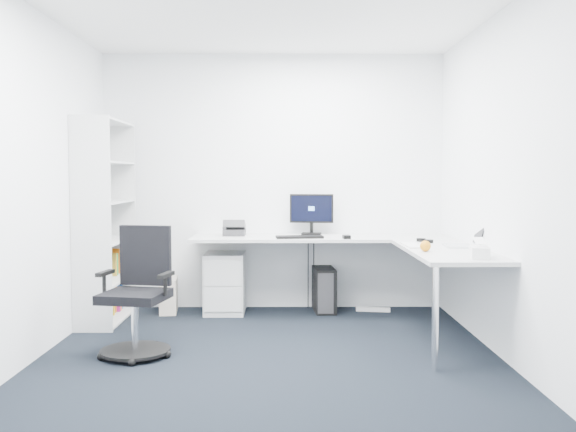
{
  "coord_description": "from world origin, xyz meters",
  "views": [
    {
      "loc": [
        0.12,
        -4.75,
        1.41
      ],
      "look_at": [
        0.15,
        1.05,
        1.05
      ],
      "focal_mm": 40.0,
      "sensor_mm": 36.0,
      "label": 1
    }
  ],
  "objects_px": {
    "l_desk": "(329,281)",
    "laptop": "(457,234)",
    "bookshelf": "(105,221)",
    "task_chair": "(135,292)",
    "monitor": "(311,214)"
  },
  "relations": [
    {
      "from": "monitor",
      "to": "l_desk",
      "type": "bearing_deg",
      "value": -67.52
    },
    {
      "from": "laptop",
      "to": "bookshelf",
      "type": "bearing_deg",
      "value": 171.96
    },
    {
      "from": "bookshelf",
      "to": "l_desk",
      "type": "bearing_deg",
      "value": -1.32
    },
    {
      "from": "l_desk",
      "to": "monitor",
      "type": "xyz_separation_m",
      "value": [
        -0.15,
        0.54,
        0.62
      ]
    },
    {
      "from": "l_desk",
      "to": "task_chair",
      "type": "bearing_deg",
      "value": -143.17
    },
    {
      "from": "l_desk",
      "to": "bookshelf",
      "type": "distance_m",
      "value": 2.25
    },
    {
      "from": "bookshelf",
      "to": "task_chair",
      "type": "height_order",
      "value": "bookshelf"
    },
    {
      "from": "bookshelf",
      "to": "task_chair",
      "type": "xyz_separation_m",
      "value": [
        0.57,
        -1.25,
        -0.47
      ]
    },
    {
      "from": "l_desk",
      "to": "monitor",
      "type": "height_order",
      "value": "monitor"
    },
    {
      "from": "laptop",
      "to": "monitor",
      "type": "bearing_deg",
      "value": 139.89
    },
    {
      "from": "l_desk",
      "to": "laptop",
      "type": "bearing_deg",
      "value": -30.77
    },
    {
      "from": "l_desk",
      "to": "task_chair",
      "type": "xyz_separation_m",
      "value": [
        -1.6,
        -1.2,
        0.11
      ]
    },
    {
      "from": "l_desk",
      "to": "task_chair",
      "type": "distance_m",
      "value": 2.0
    },
    {
      "from": "task_chair",
      "to": "laptop",
      "type": "height_order",
      "value": "laptop"
    },
    {
      "from": "l_desk",
      "to": "laptop",
      "type": "distance_m",
      "value": 1.34
    }
  ]
}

